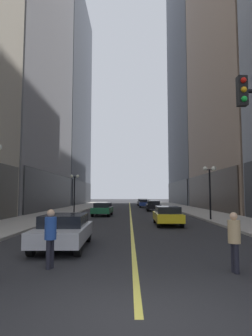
% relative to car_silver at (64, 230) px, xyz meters
% --- Properties ---
extents(ground_plane, '(200.00, 200.00, 0.00)m').
position_rel_car_silver_xyz_m(ground_plane, '(2.80, 28.29, -0.72)').
color(ground_plane, '#262628').
extents(sidewalk_left, '(4.50, 78.00, 0.15)m').
position_rel_car_silver_xyz_m(sidewalk_left, '(-5.45, 28.29, -0.65)').
color(sidewalk_left, '#9E9991').
rests_on(sidewalk_left, ground).
extents(sidewalk_right, '(4.50, 78.00, 0.15)m').
position_rel_car_silver_xyz_m(sidewalk_right, '(11.05, 28.29, -0.65)').
color(sidewalk_right, '#9E9991').
rests_on(sidewalk_right, ground).
extents(lane_centre_stripe, '(0.16, 70.00, 0.01)m').
position_rel_car_silver_xyz_m(lane_centre_stripe, '(2.80, 28.29, -0.72)').
color(lane_centre_stripe, '#E5D64C').
rests_on(lane_centre_stripe, ground).
extents(building_left_far, '(14.76, 26.00, 48.16)m').
position_rel_car_silver_xyz_m(building_left_far, '(-14.98, 53.29, 23.29)').
color(building_left_far, '#4C515B').
rests_on(building_left_far, ground).
extents(building_right_far, '(11.94, 26.00, 60.33)m').
position_rel_car_silver_xyz_m(building_right_far, '(19.17, 53.29, 29.35)').
color(building_right_far, slate).
rests_on(building_right_far, ground).
extents(car_silver, '(1.98, 4.49, 1.32)m').
position_rel_car_silver_xyz_m(car_silver, '(0.00, 0.00, 0.00)').
color(car_silver, '#B7B7BC').
rests_on(car_silver, ground).
extents(car_yellow, '(1.82, 4.55, 1.32)m').
position_rel_car_silver_xyz_m(car_yellow, '(5.31, 8.68, -0.00)').
color(car_yellow, yellow).
rests_on(car_yellow, ground).
extents(car_green, '(1.96, 4.11, 1.32)m').
position_rel_car_silver_xyz_m(car_green, '(-0.04, 17.75, -0.00)').
color(car_green, '#196038').
rests_on(car_green, ground).
extents(car_black, '(1.88, 4.59, 1.32)m').
position_rel_car_silver_xyz_m(car_black, '(5.83, 26.97, -0.00)').
color(car_black, black).
rests_on(car_black, ground).
extents(car_blue, '(1.92, 4.57, 1.32)m').
position_rel_car_silver_xyz_m(car_blue, '(5.25, 37.36, -0.00)').
color(car_blue, navy).
rests_on(car_blue, ground).
extents(car_grey, '(2.01, 4.34, 1.32)m').
position_rel_car_silver_xyz_m(car_grey, '(5.22, 45.09, -0.00)').
color(car_grey, slate).
rests_on(car_grey, ground).
extents(pedestrian_in_blue_hoodie, '(0.43, 0.43, 1.70)m').
position_rel_car_silver_xyz_m(pedestrian_in_blue_hoodie, '(0.33, -3.28, 0.27)').
color(pedestrian_in_blue_hoodie, black).
rests_on(pedestrian_in_blue_hoodie, ground).
extents(pedestrian_in_tan_trench, '(0.38, 0.38, 1.64)m').
position_rel_car_silver_xyz_m(pedestrian_in_tan_trench, '(5.53, -3.70, 0.23)').
color(pedestrian_in_tan_trench, black).
rests_on(pedestrian_in_tan_trench, ground).
extents(street_lamp_left_far, '(1.06, 0.36, 4.43)m').
position_rel_car_silver_xyz_m(street_lamp_left_far, '(-3.60, 21.36, 2.54)').
color(street_lamp_left_far, black).
rests_on(street_lamp_left_far, ground).
extents(street_lamp_right_mid, '(1.06, 0.36, 4.43)m').
position_rel_car_silver_xyz_m(street_lamp_right_mid, '(9.20, 11.83, 2.54)').
color(street_lamp_right_mid, black).
rests_on(street_lamp_right_mid, ground).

